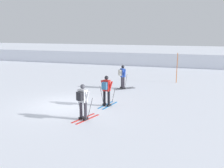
% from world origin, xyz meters
% --- Properties ---
extents(ground_plane, '(120.00, 120.00, 0.00)m').
position_xyz_m(ground_plane, '(0.00, 0.00, 0.00)').
color(ground_plane, silver).
extents(far_snow_ridge, '(80.00, 7.80, 1.55)m').
position_xyz_m(far_snow_ridge, '(0.00, 20.44, 0.78)').
color(far_snow_ridge, silver).
rests_on(far_snow_ridge, ground).
extents(skier_blue, '(1.45, 1.33, 1.71)m').
position_xyz_m(skier_blue, '(2.12, 4.81, 0.96)').
color(skier_blue, black).
rests_on(skier_blue, ground).
extents(skier_red, '(0.99, 1.64, 1.71)m').
position_xyz_m(skier_red, '(2.31, 0.53, 0.96)').
color(skier_red, '#237AC6').
rests_on(skier_red, ground).
extents(skier_white, '(0.96, 1.63, 1.71)m').
position_xyz_m(skier_white, '(1.94, -1.84, 0.96)').
color(skier_white, red).
rests_on(skier_white, ground).
extents(trail_marker_pole, '(0.05, 0.05, 2.38)m').
position_xyz_m(trail_marker_pole, '(5.73, 8.16, 1.19)').
color(trail_marker_pole, '#C65614').
rests_on(trail_marker_pole, ground).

